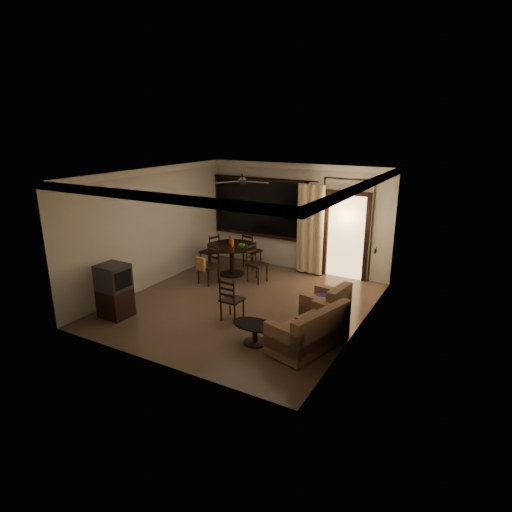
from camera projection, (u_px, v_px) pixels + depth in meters
The scene contains 12 objects.
ground at pixel (243, 304), 9.28m from camera, with size 5.50×5.50×0.00m, color #7F6651.
room_shell at pixel (304, 210), 9.94m from camera, with size 5.50×6.70×5.50m.
dining_table at pixel (232, 251), 10.94m from camera, with size 1.26×1.26×1.00m.
dining_chair_west at pixel (210, 258), 11.54m from camera, with size 0.49×0.49×0.95m.
dining_chair_east at pixel (257, 271), 10.52m from camera, with size 0.49×0.49×0.95m.
dining_chair_south at pixel (208, 271), 10.40m from camera, with size 0.49×0.54×0.95m.
dining_chair_north at pixel (252, 257), 11.61m from camera, with size 0.49×0.49×0.95m.
tv_cabinet at pixel (114, 291), 8.54m from camera, with size 0.59×0.52×1.10m.
sofa at pixel (310, 332), 7.36m from camera, with size 1.13×1.59×0.77m.
armchair at pixel (327, 307), 8.36m from camera, with size 0.85×0.85×0.76m.
coffee_table at pixel (255, 330), 7.55m from camera, with size 0.85×0.51×0.37m.
side_chair at pixel (232, 307), 8.47m from camera, with size 0.40×0.40×0.90m.
Camera 1 is at (4.42, -7.34, 3.74)m, focal length 30.00 mm.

